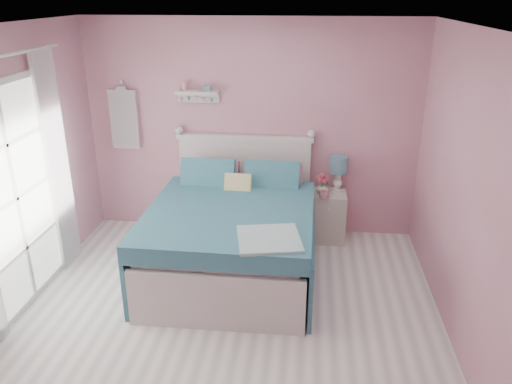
% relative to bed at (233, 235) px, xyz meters
% --- Properties ---
extents(floor, '(4.50, 4.50, 0.00)m').
position_rel_bed_xyz_m(floor, '(0.07, -1.18, -0.41)').
color(floor, beige).
rests_on(floor, ground).
extents(room_shell, '(4.50, 4.50, 4.50)m').
position_rel_bed_xyz_m(room_shell, '(0.07, -1.18, 1.17)').
color(room_shell, '#BC7783').
rests_on(room_shell, floor).
extents(bed, '(1.71, 2.15, 1.24)m').
position_rel_bed_xyz_m(bed, '(0.00, 0.00, 0.00)').
color(bed, silver).
rests_on(bed, floor).
extents(nightstand, '(0.42, 0.42, 0.61)m').
position_rel_bed_xyz_m(nightstand, '(1.03, 0.84, -0.11)').
color(nightstand, beige).
rests_on(nightstand, floor).
extents(table_lamp, '(0.22, 0.22, 0.43)m').
position_rel_bed_xyz_m(table_lamp, '(1.14, 0.92, 0.50)').
color(table_lamp, white).
rests_on(table_lamp, nightstand).
extents(vase, '(0.18, 0.18, 0.14)m').
position_rel_bed_xyz_m(vase, '(0.95, 0.83, 0.27)').
color(vase, silver).
rests_on(vase, nightstand).
extents(teacup, '(0.12, 0.12, 0.09)m').
position_rel_bed_xyz_m(teacup, '(0.98, 0.68, 0.24)').
color(teacup, pink).
rests_on(teacup, nightstand).
extents(roses, '(0.14, 0.11, 0.12)m').
position_rel_bed_xyz_m(roses, '(0.95, 0.82, 0.38)').
color(roses, '#C6435D').
rests_on(roses, vase).
extents(wall_shelf, '(0.50, 0.15, 0.25)m').
position_rel_bed_xyz_m(wall_shelf, '(-0.55, 1.01, 1.32)').
color(wall_shelf, silver).
rests_on(wall_shelf, room_shell).
extents(hanging_dress, '(0.34, 0.03, 0.72)m').
position_rel_bed_xyz_m(hanging_dress, '(-1.48, 1.00, 0.99)').
color(hanging_dress, white).
rests_on(hanging_dress, room_shell).
extents(french_door, '(0.04, 1.32, 2.16)m').
position_rel_bed_xyz_m(french_door, '(-1.90, -0.78, 0.66)').
color(french_door, silver).
rests_on(french_door, floor).
extents(curtain_far, '(0.04, 0.40, 2.32)m').
position_rel_bed_xyz_m(curtain_far, '(-1.84, -0.03, 0.77)').
color(curtain_far, white).
rests_on(curtain_far, floor).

